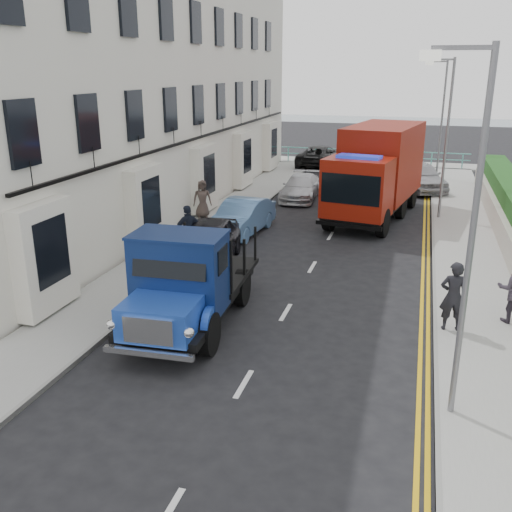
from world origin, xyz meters
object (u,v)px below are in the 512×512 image
(bedford_lorry, at_px, (183,288))
(parked_car_front, at_px, (208,243))
(lamp_mid, at_px, (445,130))
(pedestrian_east_near, at_px, (453,296))
(lamp_near, at_px, (467,221))
(lamp_far, at_px, (440,113))
(red_lorry, at_px, (377,170))

(bedford_lorry, relative_size, parked_car_front, 1.28)
(lamp_mid, bearing_deg, pedestrian_east_near, -88.95)
(lamp_near, bearing_deg, lamp_far, 90.00)
(lamp_near, relative_size, pedestrian_east_near, 3.79)
(lamp_mid, height_order, pedestrian_east_near, lamp_mid)
(bedford_lorry, xyz_separation_m, red_lorry, (3.69, 13.76, 0.94))
(lamp_near, xyz_separation_m, red_lorry, (-2.73, 15.75, -1.81))
(lamp_near, bearing_deg, lamp_mid, 90.00)
(lamp_near, height_order, lamp_far, same)
(lamp_near, bearing_deg, parked_car_front, 136.68)
(lamp_mid, distance_m, lamp_far, 10.00)
(lamp_far, height_order, parked_car_front, lamp_far)
(lamp_mid, bearing_deg, lamp_near, -90.00)
(parked_car_front, xyz_separation_m, pedestrian_east_near, (8.00, -3.45, 0.27))
(red_lorry, xyz_separation_m, pedestrian_east_near, (2.95, -11.87, -1.14))
(red_lorry, height_order, parked_car_front, red_lorry)
(lamp_far, xyz_separation_m, bedford_lorry, (-6.41, -24.01, -2.75))
(lamp_near, relative_size, red_lorry, 0.86)
(lamp_mid, bearing_deg, red_lorry, -174.75)
(lamp_far, bearing_deg, lamp_mid, -90.00)
(lamp_near, height_order, bedford_lorry, lamp_near)
(bedford_lorry, distance_m, red_lorry, 14.27)
(red_lorry, height_order, pedestrian_east_near, red_lorry)
(lamp_near, xyz_separation_m, parked_car_front, (-7.78, 7.33, -3.22))
(lamp_mid, xyz_separation_m, red_lorry, (-2.73, -0.25, -1.81))
(pedestrian_east_near, bearing_deg, lamp_far, -96.55)
(bedford_lorry, bearing_deg, red_lorry, 72.14)
(lamp_mid, relative_size, pedestrian_east_near, 3.79)
(lamp_near, bearing_deg, red_lorry, 99.82)
(lamp_far, relative_size, red_lorry, 0.86)
(bedford_lorry, bearing_deg, lamp_near, -20.12)
(pedestrian_east_near, bearing_deg, lamp_mid, -96.07)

